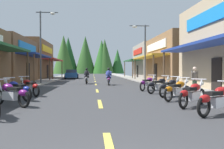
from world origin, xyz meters
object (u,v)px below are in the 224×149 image
object	(u,v)px
motorcycle_parked_right_3	(170,87)
rider_cruising_trailing	(87,77)
streetlamp_left	(44,38)
pedestrian_by_shop	(195,79)
motorcycle_parked_left_1	(11,93)
motorcycle_parked_left_3	(29,87)
streetlamp_right	(142,45)
motorcycle_parked_right_2	(178,90)
rider_cruising_lead	(109,78)
motorcycle_parked_right_4	(160,85)
motorcycle_parked_right_1	(193,94)
motorcycle_parked_left_2	(16,90)
parked_car_curbside	(72,74)
motorcycle_parked_right_0	(217,99)
motorcycle_parked_right_5	(148,83)

from	to	relation	value
motorcycle_parked_right_3	rider_cruising_trailing	bearing A→B (deg)	70.51
streetlamp_left	pedestrian_by_shop	xyz separation A→B (m)	(10.18, -9.95, -3.49)
motorcycle_parked_left_1	motorcycle_parked_left_3	world-z (taller)	same
streetlamp_right	rider_cruising_trailing	distance (m)	6.64
motorcycle_parked_right_2	rider_cruising_lead	world-z (taller)	rider_cruising_lead
motorcycle_parked_right_4	streetlamp_left	bearing A→B (deg)	100.10
motorcycle_parked_right_1	motorcycle_parked_left_2	bearing A→B (deg)	120.45
motorcycle_parked_left_2	parked_car_curbside	world-z (taller)	parked_car_curbside
motorcycle_parked_right_3	motorcycle_parked_right_4	world-z (taller)	same
motorcycle_parked_left_2	motorcycle_parked_left_3	bearing A→B (deg)	-54.89
streetlamp_left	motorcycle_parked_left_2	bearing A→B (deg)	-84.46
motorcycle_parked_right_2	pedestrian_by_shop	xyz separation A→B (m)	(1.79, 2.22, 0.41)
motorcycle_parked_right_0	motorcycle_parked_right_5	distance (m)	8.55
motorcycle_parked_right_4	rider_cruising_lead	world-z (taller)	rider_cruising_lead
motorcycle_parked_left_2	rider_cruising_lead	size ratio (longest dim) A/B	0.83
motorcycle_parked_right_2	rider_cruising_trailing	bearing A→B (deg)	71.13
rider_cruising_trailing	pedestrian_by_shop	size ratio (longest dim) A/B	1.38
motorcycle_parked_right_4	rider_cruising_trailing	world-z (taller)	rider_cruising_trailing
motorcycle_parked_right_4	pedestrian_by_shop	size ratio (longest dim) A/B	1.18
rider_cruising_trailing	motorcycle_parked_left_3	bearing A→B (deg)	166.39
motorcycle_parked_right_0	motorcycle_parked_left_1	bearing A→B (deg)	130.39
motorcycle_parked_left_3	motorcycle_parked_left_2	bearing A→B (deg)	135.26
motorcycle_parked_right_5	parked_car_curbside	size ratio (longest dim) A/B	0.37
streetlamp_left	motorcycle_parked_right_0	bearing A→B (deg)	-61.68
streetlamp_left	motorcycle_parked_right_5	xyz separation A→B (m)	(8.27, -7.04, -3.89)
streetlamp_right	streetlamp_left	bearing A→B (deg)	-170.95
motorcycle_parked_right_5	rider_cruising_lead	xyz separation A→B (m)	(-2.26, 5.66, 0.17)
streetlamp_right	parked_car_curbside	size ratio (longest dim) A/B	1.37
motorcycle_parked_left_1	parked_car_curbside	distance (m)	27.84
motorcycle_parked_right_1	motorcycle_parked_right_3	world-z (taller)	same
motorcycle_parked_left_3	parked_car_curbside	size ratio (longest dim) A/B	0.37
motorcycle_parked_right_2	motorcycle_parked_left_2	xyz separation A→B (m)	(-7.27, 0.59, 0.00)
motorcycle_parked_left_3	pedestrian_by_shop	distance (m)	9.01
motorcycle_parked_right_1	motorcycle_parked_left_3	distance (m)	8.31
streetlamp_right	motorcycle_parked_right_4	distance (m)	11.09
streetlamp_right	motorcycle_parked_right_0	size ratio (longest dim) A/B	3.20
motorcycle_parked_left_2	pedestrian_by_shop	distance (m)	9.21
motorcycle_parked_right_4	pedestrian_by_shop	distance (m)	2.01
motorcycle_parked_right_4	motorcycle_parked_left_2	world-z (taller)	same
motorcycle_parked_left_1	rider_cruising_trailing	bearing A→B (deg)	-64.03
motorcycle_parked_left_2	rider_cruising_trailing	bearing A→B (deg)	-66.27
motorcycle_parked_right_0	streetlamp_left	bearing A→B (deg)	86.82
streetlamp_left	motorcycle_parked_left_1	world-z (taller)	streetlamp_left
pedestrian_by_shop	motorcycle_parked_left_2	bearing A→B (deg)	-108.40
motorcycle_parked_left_2	rider_cruising_lead	distance (m)	11.31
streetlamp_right	motorcycle_parked_left_3	size ratio (longest dim) A/B	3.68
motorcycle_parked_right_0	motorcycle_parked_right_4	size ratio (longest dim) A/B	1.02
motorcycle_parked_right_4	motorcycle_parked_left_2	bearing A→B (deg)	166.29
motorcycle_parked_right_2	pedestrian_by_shop	size ratio (longest dim) A/B	1.12
motorcycle_parked_right_2	motorcycle_parked_right_4	distance (m)	3.24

